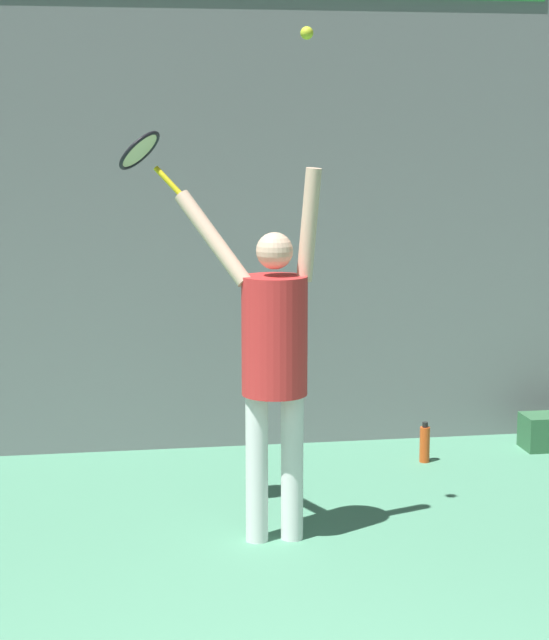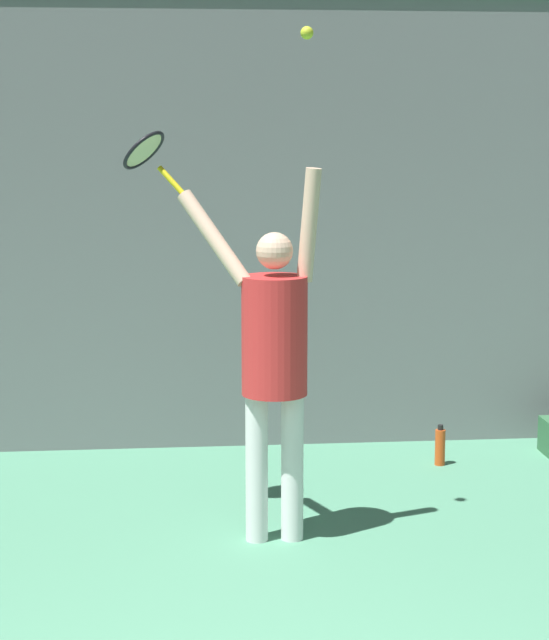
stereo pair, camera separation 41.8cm
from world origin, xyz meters
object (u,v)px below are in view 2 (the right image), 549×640
tennis_player (274,350)px  tennis_racket (146,153)px  water_bottle (440,447)px  tennis_ball (307,33)px

tennis_player → tennis_racket: 1.37m
tennis_racket → water_bottle: 3.09m
tennis_racket → water_bottle: tennis_racket is taller
tennis_racket → tennis_ball: size_ratio=5.84×
tennis_player → tennis_ball: tennis_ball is taller
tennis_player → water_bottle: tennis_player is taller
tennis_ball → tennis_player: bearing=172.7°
tennis_player → tennis_ball: size_ratio=30.19×
tennis_player → tennis_racket: bearing=151.3°
tennis_racket → tennis_ball: (0.89, -0.41, 0.66)m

